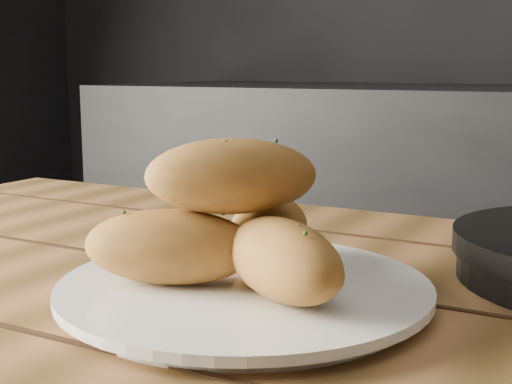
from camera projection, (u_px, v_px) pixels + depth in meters
The scene contains 2 objects.
plate at pixel (244, 291), 0.59m from camera, with size 0.31×0.31×0.02m.
bread_rolls at pixel (237, 228), 0.58m from camera, with size 0.25×0.21×0.12m.
Camera 1 is at (-0.23, 0.12, 0.94)m, focal length 50.00 mm.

